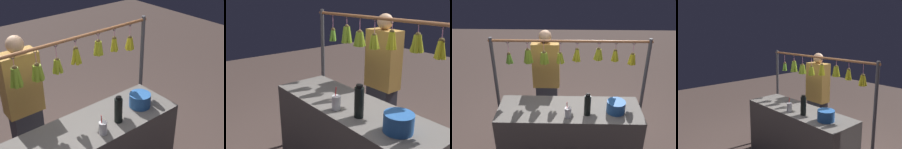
% 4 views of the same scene
% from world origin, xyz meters
% --- Properties ---
extents(market_counter, '(1.77, 0.59, 0.90)m').
position_xyz_m(market_counter, '(0.00, 0.00, 0.45)').
color(market_counter, '#66605B').
rests_on(market_counter, ground).
extents(display_rack, '(2.05, 0.12, 1.68)m').
position_xyz_m(display_rack, '(0.01, -0.39, 1.25)').
color(display_rack, '#4C4C51').
rests_on(display_rack, ground).
extents(water_bottle, '(0.08, 0.08, 0.28)m').
position_xyz_m(water_bottle, '(-0.21, 0.11, 1.03)').
color(water_bottle, black).
rests_on(water_bottle, market_counter).
extents(blue_bucket, '(0.22, 0.22, 0.14)m').
position_xyz_m(blue_bucket, '(-0.56, 0.04, 0.97)').
color(blue_bucket, '#285FAD').
rests_on(blue_bucket, market_counter).
extents(drink_cup, '(0.08, 0.08, 0.20)m').
position_xyz_m(drink_cup, '(0.01, 0.17, 0.96)').
color(drink_cup, silver).
rests_on(drink_cup, market_counter).
extents(vendor_person, '(0.39, 0.21, 1.65)m').
position_xyz_m(vendor_person, '(0.35, -0.79, 0.82)').
color(vendor_person, '#2D2D38').
rests_on(vendor_person, ground).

